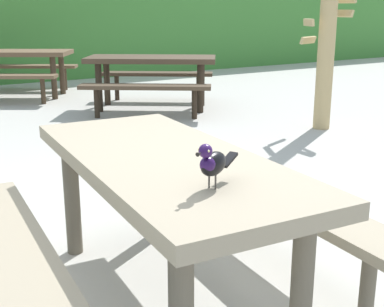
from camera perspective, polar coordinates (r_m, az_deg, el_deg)
ground_plane at (r=2.90m, az=-6.55°, el=-13.33°), size 60.00×60.00×0.00m
picnic_table_foreground at (r=2.49m, az=-3.00°, el=-4.19°), size 1.81×1.85×0.74m
bird_grackle at (r=1.94m, az=2.20°, el=-0.99°), size 0.27×0.15×0.18m
picnic_table_mid_left at (r=7.52m, az=-4.44°, el=9.08°), size 2.37×2.36×0.74m
picnic_table_far_centre at (r=9.04m, az=-18.86°, el=9.40°), size 2.34×2.33×0.74m
stalk_post_right_side at (r=6.37m, az=14.43°, el=11.42°), size 0.56×0.50×1.96m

